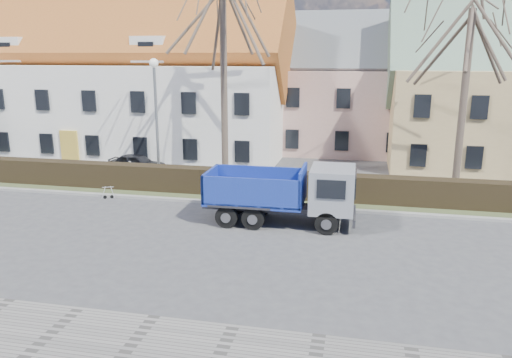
% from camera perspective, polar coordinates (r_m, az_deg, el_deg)
% --- Properties ---
extents(ground, '(120.00, 120.00, 0.00)m').
position_cam_1_polar(ground, '(19.41, -4.47, -6.91)').
color(ground, '#424245').
extents(curb_far, '(80.00, 0.30, 0.12)m').
position_cam_1_polar(curb_far, '(23.59, -1.33, -2.85)').
color(curb_far, gray).
rests_on(curb_far, ground).
extents(grass_strip, '(80.00, 3.00, 0.10)m').
position_cam_1_polar(grass_strip, '(25.09, -0.49, -1.83)').
color(grass_strip, '#3E4929').
rests_on(grass_strip, ground).
extents(hedge, '(60.00, 0.90, 1.30)m').
position_cam_1_polar(hedge, '(24.74, -0.60, -0.62)').
color(hedge, black).
rests_on(hedge, ground).
extents(building_white, '(26.80, 10.80, 9.50)m').
position_cam_1_polar(building_white, '(38.06, -16.92, 10.25)').
color(building_white, white).
rests_on(building_white, ground).
extents(building_pink, '(10.80, 8.80, 8.00)m').
position_cam_1_polar(building_pink, '(37.48, 10.22, 9.42)').
color(building_pink, tan).
rests_on(building_pink, ground).
extents(tree_1, '(9.20, 9.20, 12.65)m').
position_cam_1_polar(tree_1, '(26.84, -3.71, 12.78)').
color(tree_1, brown).
rests_on(tree_1, ground).
extents(tree_2, '(8.00, 8.00, 11.00)m').
position_cam_1_polar(tree_2, '(26.33, 22.79, 9.90)').
color(tree_2, brown).
rests_on(tree_2, ground).
extents(dump_truck, '(6.50, 2.46, 2.59)m').
position_cam_1_polar(dump_truck, '(20.82, 2.20, -1.65)').
color(dump_truck, navy).
rests_on(dump_truck, ground).
extents(streetlight, '(0.53, 0.53, 6.81)m').
position_cam_1_polar(streetlight, '(26.74, -11.28, 6.25)').
color(streetlight, gray).
rests_on(streetlight, ground).
extents(cart_frame, '(0.86, 0.69, 0.68)m').
position_cam_1_polar(cart_frame, '(25.62, -17.02, -1.45)').
color(cart_frame, silver).
rests_on(cart_frame, ground).
extents(parked_car_a, '(3.52, 1.59, 1.17)m').
position_cam_1_polar(parked_car_a, '(30.57, -13.44, 1.74)').
color(parked_car_a, black).
rests_on(parked_car_a, ground).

